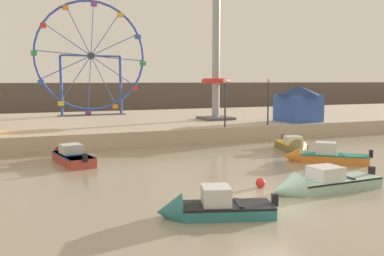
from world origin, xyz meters
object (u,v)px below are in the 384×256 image
Objects in this scene: motorboat_orange_hull at (321,156)px; drop_tower_steel_tower at (216,67)px; motorboat_faded_red at (69,156)px; motorboat_olive_wood at (294,146)px; motorboat_teal_painted at (207,208)px; promenade_lamp_far at (225,95)px; ferris_wheel_blue_frame at (91,58)px; promenade_lamp_near at (268,94)px; mooring_buoy_orange at (261,183)px; carnival_booth_blue_tent at (298,103)px; motorboat_seafoam at (318,184)px.

drop_tower_steel_tower is (0.62, 15.62, 5.61)m from motorboat_orange_hull.
motorboat_olive_wood is at bearing -107.85° from motorboat_faded_red.
promenade_lamp_far reaches higher than motorboat_teal_painted.
motorboat_orange_hull is 27.37m from ferris_wheel_blue_frame.
motorboat_olive_wood is at bearing -104.47° from promenade_lamp_near.
drop_tower_steel_tower reaches higher than mooring_buoy_orange.
motorboat_orange_hull is (-0.90, -3.90, 0.04)m from motorboat_olive_wood.
mooring_buoy_orange is at bearing -126.95° from motorboat_teal_painted.
drop_tower_steel_tower is at bearing 137.78° from carnival_booth_blue_tent.
motorboat_olive_wood is at bearing -88.64° from drop_tower_steel_tower.
motorboat_faded_red is 18.25m from drop_tower_steel_tower.
motorboat_seafoam is (9.11, -10.97, -0.03)m from motorboat_faded_red.
motorboat_teal_painted is 0.34× the size of drop_tower_steel_tower.
motorboat_orange_hull is at bearing 2.15° from motorboat_olive_wood.
motorboat_seafoam is 1.45× the size of promenade_lamp_near.
promenade_lamp_near is at bearing -87.48° from motorboat_faded_red.
motorboat_teal_painted is (3.29, -12.31, -0.04)m from motorboat_faded_red.
promenade_lamp_near is (6.83, 14.79, 3.34)m from motorboat_seafoam.
motorboat_seafoam is at bearing -151.27° from motorboat_faded_red.
motorboat_faded_red is 14.60m from motorboat_olive_wood.
motorboat_orange_hull is at bearing 30.89° from mooring_buoy_orange.
motorboat_faded_red is 0.43× the size of ferris_wheel_blue_frame.
motorboat_teal_painted is 32.31m from ferris_wheel_blue_frame.
promenade_lamp_far is at bearing -83.05° from motorboat_faded_red.
carnival_booth_blue_tent reaches higher than motorboat_orange_hull.
motorboat_orange_hull is (13.59, -5.65, 0.01)m from motorboat_faded_red.
motorboat_faded_red is at bearing -162.09° from promenade_lamp_far.
promenade_lamp_far is (7.66, -15.35, -3.44)m from ferris_wheel_blue_frame.
motorboat_olive_wood is at bearing -131.93° from carnival_booth_blue_tent.
carnival_booth_blue_tent is at bearing 157.54° from motorboat_olive_wood.
motorboat_orange_hull is 1.17× the size of promenade_lamp_near.
promenade_lamp_far is at bearing 178.46° from promenade_lamp_near.
drop_tower_steel_tower reaches higher than motorboat_seafoam.
carnival_booth_blue_tent reaches higher than motorboat_seafoam.
motorboat_teal_painted is 1.11× the size of motorboat_olive_wood.
motorboat_faded_red is 12.74m from motorboat_teal_painted.
motorboat_faded_red is at bearing -52.62° from motorboat_seafoam.
mooring_buoy_orange is (-7.03, -19.46, -5.75)m from drop_tower_steel_tower.
drop_tower_steel_tower is (10.92, 22.28, 5.65)m from motorboat_teal_painted.
motorboat_olive_wood is at bearing -122.60° from motorboat_seafoam.
motorboat_teal_painted is at bearing 10.60° from motorboat_seafoam.
mooring_buoy_orange is (-7.31, -7.73, -0.11)m from motorboat_olive_wood.
ferris_wheel_blue_frame is at bearing 116.52° from promenade_lamp_far.
drop_tower_steel_tower is at bearing -163.44° from motorboat_olive_wood.
drop_tower_steel_tower is 8.04m from carnival_booth_blue_tent.
drop_tower_steel_tower reaches higher than motorboat_olive_wood.
promenade_lamp_near is (12.64, 16.12, 3.35)m from motorboat_teal_painted.
promenade_lamp_far is (-2.08, -6.05, -2.36)m from drop_tower_steel_tower.
promenade_lamp_near reaches higher than promenade_lamp_far.
motorboat_olive_wood is 1.05× the size of carnival_booth_blue_tent.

